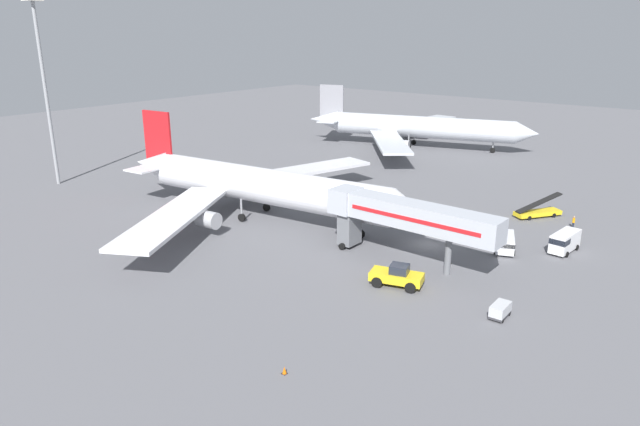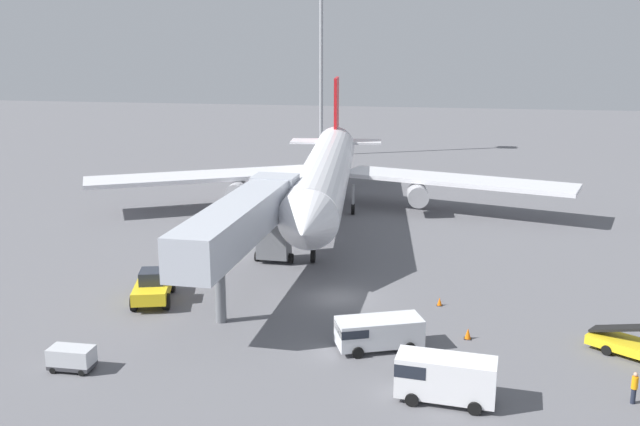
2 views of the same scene
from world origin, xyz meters
TOP-DOWN VIEW (x-y plane):
  - ground_plane at (0.00, 0.00)m, footprint 300.00×300.00m
  - airplane_at_gate at (-5.09, 23.61)m, footprint 50.96×48.24m
  - jet_bridge at (-6.60, 0.23)m, footprint 3.59×20.36m
  - pushback_tug at (-12.48, -2.98)m, footprint 3.71×5.66m
  - service_van_near_right at (7.42, -13.37)m, footprint 5.04×2.42m
  - service_van_far_right at (3.54, -7.85)m, footprint 5.37×3.75m
  - baggage_cart_rear_right at (-12.51, -13.69)m, footprint 2.41×1.31m
  - ground_crew_worker_foreground at (16.77, -11.85)m, footprint 0.44×0.44m
  - safety_cone_alpha at (7.03, -0.16)m, footprint 0.38×0.38m
  - safety_cone_charlie at (8.83, -5.43)m, footprint 0.45×0.45m
  - apron_light_mast at (-12.90, 62.39)m, footprint 2.40×2.40m

SIDE VIEW (x-z plane):
  - ground_plane at x=0.00m, z-range 0.00..0.00m
  - safety_cone_alpha at x=7.03m, z-range 0.00..0.57m
  - safety_cone_charlie at x=8.83m, z-range 0.00..0.68m
  - baggage_cart_rear_right at x=-12.51m, z-range 0.08..1.40m
  - ground_crew_worker_foreground at x=16.77m, z-range 0.05..1.72m
  - service_van_far_right at x=3.54m, z-range 0.15..2.00m
  - pushback_tug at x=-12.48m, z-range -0.08..2.24m
  - service_van_near_right at x=7.42m, z-range 0.16..2.52m
  - airplane_at_gate at x=-5.09m, z-range -2.04..11.14m
  - jet_bridge at x=-6.60m, z-range 1.77..8.84m
  - apron_light_mast at x=-12.90m, z-range 5.30..35.07m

